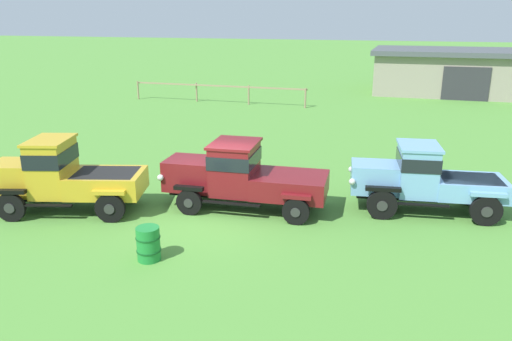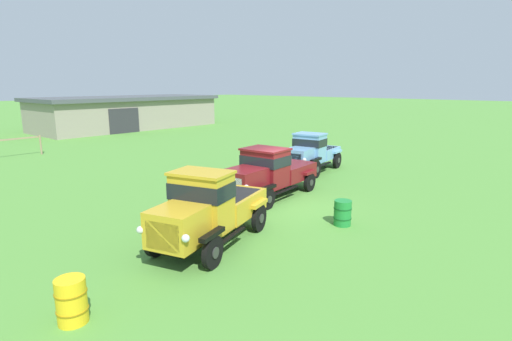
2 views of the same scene
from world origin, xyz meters
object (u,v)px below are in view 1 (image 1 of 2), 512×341
(vintage_truck_foreground_near, at_px, (63,175))
(oil_drum_near_fence, at_px, (148,244))
(vintage_truck_midrow_center, at_px, (423,178))
(farm_shed, at_px, (501,72))
(vintage_truck_second_in_line, at_px, (242,175))

(vintage_truck_foreground_near, distance_m, oil_drum_near_fence, 4.73)
(vintage_truck_midrow_center, bearing_deg, vintage_truck_foreground_near, -163.03)
(farm_shed, bearing_deg, vintage_truck_second_in_line, -111.72)
(farm_shed, relative_size, vintage_truck_midrow_center, 3.98)
(vintage_truck_second_in_line, bearing_deg, farm_shed, 68.28)
(vintage_truck_second_in_line, bearing_deg, vintage_truck_foreground_near, -160.17)
(vintage_truck_midrow_center, height_order, oil_drum_near_fence, vintage_truck_midrow_center)
(vintage_truck_foreground_near, bearing_deg, vintage_truck_midrow_center, 16.97)
(farm_shed, bearing_deg, vintage_truck_midrow_center, -102.33)
(vintage_truck_second_in_line, xyz_separation_m, vintage_truck_midrow_center, (5.43, 1.37, -0.00))
(farm_shed, bearing_deg, oil_drum_near_fence, -110.87)
(vintage_truck_second_in_line, xyz_separation_m, oil_drum_near_fence, (-1.07, -4.09, -0.65))
(vintage_truck_foreground_near, relative_size, vintage_truck_midrow_center, 1.02)
(vintage_truck_foreground_near, height_order, vintage_truck_second_in_line, vintage_truck_foreground_near)
(vintage_truck_midrow_center, xyz_separation_m, oil_drum_near_fence, (-6.50, -5.46, -0.65))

